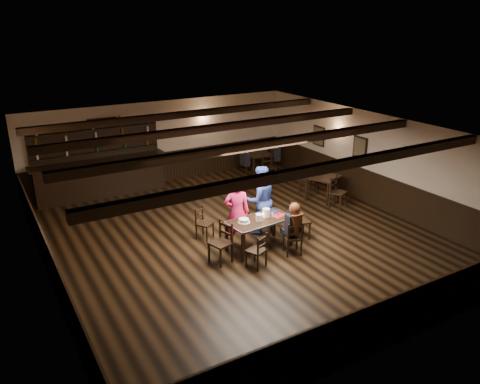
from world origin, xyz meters
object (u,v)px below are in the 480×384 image
cake (244,221)px  chair_near_left (259,248)px  chair_near_right (294,236)px  dining_table (260,223)px  woman_pink (237,212)px  bar_counter (100,172)px  man_blue (260,200)px

cake → chair_near_left: bearing=-97.2°
cake → chair_near_right: bearing=-38.6°
dining_table → cake: (-0.41, 0.04, 0.12)m
woman_pink → bar_counter: (-1.92, 5.12, -0.12)m
chair_near_left → woman_pink: (0.15, 1.23, 0.37)m
man_blue → bar_counter: 5.54m
chair_near_right → man_blue: bearing=90.5°
chair_near_right → bar_counter: bearing=114.0°
dining_table → woman_pink: size_ratio=0.96×
chair_near_right → cake: size_ratio=2.88×
cake → bar_counter: bearing=108.7°
chair_near_left → chair_near_right: chair_near_right is taller
woman_pink → bar_counter: size_ratio=0.41×
dining_table → chair_near_right: chair_near_right is taller
man_blue → bar_counter: bar_counter is taller
chair_near_right → man_blue: (-0.01, 1.45, 0.40)m
bar_counter → woman_pink: bearing=-69.5°
dining_table → chair_near_right: size_ratio=1.95×
dining_table → chair_near_left: 0.96m
woman_pink → chair_near_left: bearing=103.1°
chair_near_left → man_blue: (1.00, 1.55, 0.41)m
dining_table → chair_near_left: size_ratio=2.00×
dining_table → cake: size_ratio=5.62×
man_blue → bar_counter: (-2.77, 4.80, -0.16)m
man_blue → bar_counter: bearing=-54.2°
dining_table → chair_near_right: bearing=-53.7°
dining_table → man_blue: (0.49, 0.77, 0.22)m
dining_table → bar_counter: bearing=112.3°
cake → bar_counter: bar_counter is taller
bar_counter → dining_table: bearing=-67.7°
chair_near_right → cake: 1.20m
man_blue → bar_counter: size_ratio=0.43×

